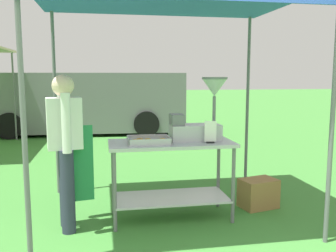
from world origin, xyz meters
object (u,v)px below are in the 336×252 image
donut_fryer (200,116)px  van_grey (82,102)px  donut_cart (171,163)px  menu_sign (210,134)px  vendor (66,144)px  donut_tray (149,141)px  supply_crate (258,193)px  stall_canopy (170,2)px

donut_fryer → van_grey: size_ratio=0.12×
donut_cart → menu_sign: size_ratio=5.72×
donut_cart → vendor: bearing=-174.7°
donut_fryer → vendor: (-1.46, -0.15, -0.24)m
donut_cart → donut_tray: bearing=-168.5°
menu_sign → van_grey: size_ratio=0.04×
donut_cart → donut_fryer: bearing=7.8°
donut_tray → supply_crate: size_ratio=0.93×
donut_fryer → vendor: bearing=-174.1°
donut_tray → menu_sign: bearing=-8.5°
donut_cart → menu_sign: menu_sign is taller
donut_tray → menu_sign: (0.66, -0.10, 0.08)m
donut_tray → menu_sign: menu_sign is taller
stall_canopy → donut_cart: size_ratio=2.13×
stall_canopy → donut_fryer: size_ratio=4.12×
stall_canopy → supply_crate: 2.47m
menu_sign → vendor: size_ratio=0.15×
donut_fryer → vendor: 1.48m
donut_tray → van_grey: (-1.06, 6.81, -0.02)m
vendor → van_grey: (-0.20, 6.86, -0.02)m
menu_sign → van_grey: van_grey is taller
stall_canopy → donut_fryer: stall_canopy is taller
vendor → menu_sign: bearing=-1.8°
donut_cart → donut_tray: donut_tray is taller
donut_tray → vendor: (-0.86, -0.05, 0.01)m
menu_sign → supply_crate: size_ratio=0.49×
donut_fryer → supply_crate: (0.77, 0.10, -0.97)m
stall_canopy → donut_tray: 1.52m
supply_crate → stall_canopy: bearing=-177.6°
donut_fryer → supply_crate: size_ratio=1.46×
stall_canopy → menu_sign: bearing=-31.7°
donut_cart → menu_sign: bearing=-20.5°
donut_tray → donut_fryer: donut_fryer is taller
donut_cart → stall_canopy: bearing=90.0°
stall_canopy → menu_sign: size_ratio=12.16×
stall_canopy → van_grey: (-1.31, 6.66, -1.51)m
donut_fryer → menu_sign: 0.27m
vendor → van_grey: bearing=91.6°
vendor → stall_canopy: bearing=10.2°
donut_tray → supply_crate: 1.56m
donut_cart → supply_crate: donut_cart is taller
stall_canopy → donut_fryer: (0.34, -0.05, -1.24)m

